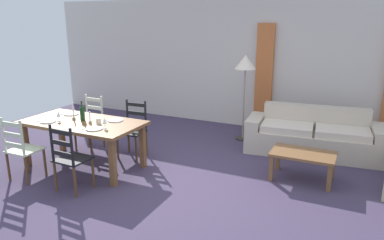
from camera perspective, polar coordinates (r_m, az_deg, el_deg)
The scene contains 25 objects.
ground_plane at distance 5.36m, azimuth -3.90°, elevation -9.76°, with size 9.60×9.60×0.02m, color #413550.
wall_far at distance 7.93m, azimuth 7.79°, elevation 8.77°, with size 9.60×0.16×2.70m, color beige.
curtain_panel_left at distance 7.68m, azimuth 11.24°, elevation 6.51°, with size 0.35×0.08×2.20m, color #C96934.
dining_table at distance 5.89m, azimuth -16.86°, elevation -1.01°, with size 1.90×0.96×0.75m.
dining_chair_near_left at distance 5.77m, azimuth -25.22°, elevation -4.18°, with size 0.43×0.41×0.96m.
dining_chair_near_right at distance 5.16m, azimuth -18.66°, elevation -5.73°, with size 0.44×0.42×0.96m.
dining_chair_far_left at distance 6.77m, azimuth -15.65°, elevation -0.42°, with size 0.44×0.42×0.96m.
dining_chair_far_right at distance 6.22m, azimuth -9.23°, elevation -1.44°, with size 0.44×0.42×0.96m.
dinner_plate_near_left at distance 6.01m, azimuth -21.71°, elevation -0.20°, with size 0.24×0.24×0.02m, color white.
fork_near_left at distance 6.12m, azimuth -22.67°, elevation -0.08°, with size 0.02×0.17×0.01m, color silver.
dinner_plate_near_right at distance 5.40m, azimuth -15.16°, elevation -1.34°, with size 0.24×0.24×0.02m, color white.
fork_near_right at distance 5.50m, azimuth -16.34°, elevation -1.19°, with size 0.02×0.17×0.01m, color silver.
dinner_plate_far_left at distance 6.34m, azimuth -18.45°, elevation 0.92°, with size 0.24×0.24×0.02m, color white.
fork_far_left at distance 6.45m, azimuth -19.42°, elevation 1.01°, with size 0.02×0.17×0.01m, color silver.
dinner_plate_far_right at distance 5.77m, azimuth -11.96°, elevation -0.03°, with size 0.24×0.24×0.02m, color white.
fork_far_right at distance 5.86m, azimuth -13.13°, elevation 0.08°, with size 0.02×0.17×0.01m, color silver.
wine_bottle at distance 5.89m, azimuth -16.87°, elevation 1.03°, with size 0.07×0.07×0.32m.
wine_glass_near_left at distance 5.96m, azimuth -20.27°, elevation 0.83°, with size 0.06×0.06×0.16m.
wine_glass_near_right at distance 5.37m, azimuth -13.60°, elevation -0.20°, with size 0.06×0.06×0.16m.
coffee_cup_primary at distance 5.64m, azimuth -14.50°, elevation -0.18°, with size 0.07×0.07×0.09m, color beige.
candle_tall at distance 5.98m, azimuth -18.15°, elevation 0.80°, with size 0.05×0.05×0.28m.
candle_short at distance 5.70m, azimuth -15.75°, elevation -0.05°, with size 0.05×0.05×0.19m.
couch at distance 6.68m, azimuth 18.58°, elevation -2.53°, with size 2.35×1.02×0.80m.
coffee_table at distance 5.52m, azimuth 17.07°, elevation -5.55°, with size 0.90×0.56×0.42m.
standing_lamp at distance 6.89m, azimuth 8.39°, elevation 8.21°, with size 0.40×0.40×1.64m.
Camera 1 is at (2.40, -4.20, 2.29)m, focal length 33.89 mm.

